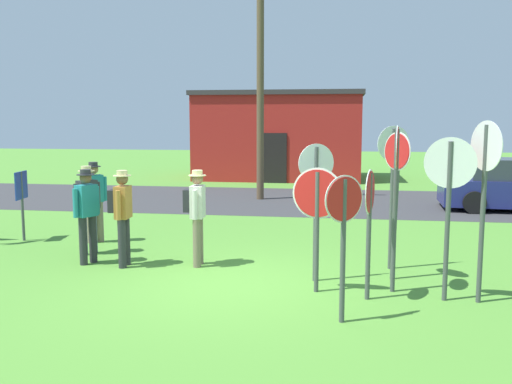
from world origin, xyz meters
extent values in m
plane|color=#518E33|center=(0.00, 0.00, 0.00)|extent=(80.00, 80.00, 0.00)
cube|color=#38383A|center=(0.00, 9.61, 0.00)|extent=(60.00, 6.40, 0.01)
cube|color=#B2231E|center=(-0.99, 16.84, 1.84)|extent=(7.24, 4.29, 3.69)
cube|color=#383333|center=(-0.99, 16.84, 3.79)|extent=(7.44, 4.49, 0.20)
cube|color=black|center=(-0.99, 14.68, 1.05)|extent=(1.10, 0.08, 2.10)
cylinder|color=brown|center=(-0.84, 9.76, 3.68)|extent=(0.24, 0.24, 7.36)
cube|color=#2D333D|center=(6.68, 8.62, 1.21)|extent=(2.31, 1.65, 0.60)
cylinder|color=black|center=(5.65, 9.57, 0.32)|extent=(0.65, 0.25, 0.64)
cylinder|color=black|center=(5.55, 7.78, 0.32)|extent=(0.65, 0.25, 0.64)
cylinder|color=#474C4C|center=(2.64, 0.01, 1.24)|extent=(0.08, 0.08, 2.49)
cylinder|color=white|center=(2.64, 0.01, 2.22)|extent=(0.09, 0.64, 0.65)
cylinder|color=red|center=(2.65, 0.01, 2.22)|extent=(0.09, 0.60, 0.60)
cylinder|color=#474C4C|center=(2.71, 1.37, 1.24)|extent=(0.09, 0.09, 2.47)
cylinder|color=white|center=(2.71, 1.37, 2.22)|extent=(0.56, 0.28, 0.62)
cylinder|color=red|center=(2.71, 1.38, 2.22)|extent=(0.52, 0.26, 0.57)
cylinder|color=#474C4C|center=(2.72, 0.73, 1.19)|extent=(0.15, 0.13, 2.38)
cylinder|color=white|center=(2.72, 0.73, 2.12)|extent=(0.38, 0.53, 0.62)
cylinder|color=red|center=(2.71, 0.72, 2.12)|extent=(0.36, 0.49, 0.58)
cylinder|color=#474C4C|center=(1.48, -0.17, 0.92)|extent=(0.08, 0.08, 1.85)
cylinder|color=white|center=(1.48, -0.17, 1.52)|extent=(0.76, 0.18, 0.78)
cylinder|color=red|center=(1.48, -0.18, 1.52)|extent=(0.71, 0.17, 0.72)
cylinder|color=#474C4C|center=(3.82, -0.32, 1.28)|extent=(0.09, 0.09, 2.55)
cylinder|color=white|center=(3.82, -0.32, 2.26)|extent=(0.28, 0.66, 0.71)
cylinder|color=red|center=(3.83, -0.32, 2.26)|extent=(0.26, 0.61, 0.66)
cylinder|color=#474C4C|center=(1.43, 0.41, 1.10)|extent=(0.09, 0.09, 2.19)
cylinder|color=white|center=(1.43, 0.41, 1.94)|extent=(0.55, 0.31, 0.62)
cylinder|color=red|center=(1.42, 0.42, 1.94)|extent=(0.51, 0.29, 0.57)
cylinder|color=#474C4C|center=(2.24, -0.43, 0.93)|extent=(0.08, 0.08, 1.86)
cylinder|color=white|center=(2.24, -0.43, 1.59)|extent=(0.16, 0.64, 0.65)
cylinder|color=red|center=(2.25, -0.43, 1.59)|extent=(0.15, 0.59, 0.60)
cylinder|color=#474C4C|center=(3.35, -0.31, 1.16)|extent=(0.09, 0.09, 2.32)
cylinder|color=white|center=(3.35, -0.31, 2.02)|extent=(0.70, 0.23, 0.73)
cylinder|color=red|center=(3.36, -0.30, 2.02)|extent=(0.65, 0.22, 0.67)
cylinder|color=#474C4C|center=(1.87, -1.44, 0.94)|extent=(0.10, 0.10, 1.88)
cylinder|color=white|center=(1.87, -1.44, 1.62)|extent=(0.48, 0.40, 0.61)
cylinder|color=red|center=(1.87, -1.44, 1.62)|extent=(0.44, 0.38, 0.57)
cylinder|color=#2D2D33|center=(-2.01, 0.92, 0.44)|extent=(0.14, 0.14, 0.88)
cylinder|color=#2D2D33|center=(-2.00, 0.70, 0.44)|extent=(0.14, 0.14, 0.88)
cube|color=#B27533|center=(-2.01, 0.81, 1.17)|extent=(0.24, 0.37, 0.58)
cylinder|color=#B27533|center=(-2.02, 1.05, 1.15)|extent=(0.09, 0.09, 0.52)
cylinder|color=#B27533|center=(-2.00, 0.57, 1.15)|extent=(0.09, 0.09, 0.52)
sphere|color=brown|center=(-2.01, 0.81, 1.58)|extent=(0.21, 0.21, 0.21)
cylinder|color=beige|center=(-2.01, 0.81, 1.64)|extent=(0.32, 0.31, 0.02)
cylinder|color=beige|center=(-2.01, 0.81, 1.69)|extent=(0.19, 0.19, 0.09)
cube|color=#232328|center=(-2.18, 0.80, 1.19)|extent=(0.15, 0.27, 0.40)
cylinder|color=#2D2D33|center=(-2.69, 1.00, 0.44)|extent=(0.14, 0.14, 0.88)
cylinder|color=#2D2D33|center=(-2.79, 0.80, 0.44)|extent=(0.14, 0.14, 0.88)
cube|color=teal|center=(-2.74, 0.90, 1.17)|extent=(0.36, 0.42, 0.58)
cylinder|color=teal|center=(-2.63, 1.11, 1.15)|extent=(0.09, 0.09, 0.52)
cylinder|color=teal|center=(-2.84, 0.68, 1.15)|extent=(0.09, 0.09, 0.52)
sphere|color=brown|center=(-2.74, 0.90, 1.58)|extent=(0.21, 0.21, 0.21)
cylinder|color=#333338|center=(-2.74, 0.90, 1.64)|extent=(0.32, 0.31, 0.02)
cylinder|color=#333338|center=(-2.74, 0.90, 1.69)|extent=(0.19, 0.19, 0.09)
cylinder|color=#4C5670|center=(-3.00, 1.70, 0.44)|extent=(0.14, 0.14, 0.88)
cylinder|color=#4C5670|center=(-3.12, 1.52, 0.44)|extent=(0.14, 0.14, 0.88)
cube|color=#333338|center=(-3.06, 1.61, 1.17)|extent=(0.38, 0.42, 0.58)
cylinder|color=#333338|center=(-2.93, 1.81, 1.15)|extent=(0.09, 0.09, 0.52)
cylinder|color=#333338|center=(-3.19, 1.41, 1.15)|extent=(0.09, 0.09, 0.52)
sphere|color=#9E7051|center=(-3.06, 1.61, 1.58)|extent=(0.21, 0.21, 0.21)
cylinder|color=beige|center=(-3.06, 1.61, 1.64)|extent=(0.32, 0.31, 0.02)
cylinder|color=beige|center=(-3.06, 1.61, 1.69)|extent=(0.19, 0.19, 0.09)
cube|color=#232328|center=(-3.20, 1.70, 1.19)|extent=(0.26, 0.29, 0.40)
cylinder|color=#7A6B56|center=(-3.31, 2.71, 0.44)|extent=(0.14, 0.14, 0.88)
cylinder|color=#7A6B56|center=(-3.47, 2.55, 0.44)|extent=(0.14, 0.14, 0.88)
cube|color=teal|center=(-3.39, 2.63, 1.17)|extent=(0.41, 0.41, 0.58)
cylinder|color=teal|center=(-3.22, 2.80, 1.15)|extent=(0.09, 0.09, 0.52)
cylinder|color=teal|center=(-3.56, 2.46, 1.15)|extent=(0.09, 0.09, 0.52)
sphere|color=#9E7051|center=(-3.39, 2.63, 1.58)|extent=(0.21, 0.21, 0.21)
cylinder|color=#333338|center=(-3.39, 2.63, 1.64)|extent=(0.32, 0.32, 0.02)
cylinder|color=#333338|center=(-3.39, 2.63, 1.69)|extent=(0.19, 0.19, 0.09)
cylinder|color=#7A6B56|center=(-0.71, 1.17, 0.44)|extent=(0.14, 0.14, 0.88)
cylinder|color=#7A6B56|center=(-0.70, 0.95, 0.44)|extent=(0.14, 0.14, 0.88)
cube|color=beige|center=(-0.70, 1.06, 1.17)|extent=(0.23, 0.37, 0.58)
cylinder|color=beige|center=(-0.71, 1.30, 1.15)|extent=(0.09, 0.09, 0.52)
cylinder|color=beige|center=(-0.69, 0.82, 1.15)|extent=(0.09, 0.09, 0.52)
sphere|color=#9E7051|center=(-0.70, 1.06, 1.58)|extent=(0.21, 0.21, 0.21)
cylinder|color=beige|center=(-0.70, 1.06, 1.64)|extent=(0.31, 0.31, 0.02)
cylinder|color=beige|center=(-0.70, 1.06, 1.69)|extent=(0.19, 0.19, 0.09)
cube|color=#232328|center=(-0.87, 1.06, 1.19)|extent=(0.15, 0.27, 0.40)
cylinder|color=#4C4C51|center=(-5.03, 2.55, 0.76)|extent=(0.06, 0.06, 1.52)
cube|color=#1E389E|center=(-5.03, 2.55, 1.22)|extent=(0.11, 0.60, 0.60)
camera|label=1|loc=(1.83, -8.52, 2.61)|focal=39.14mm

